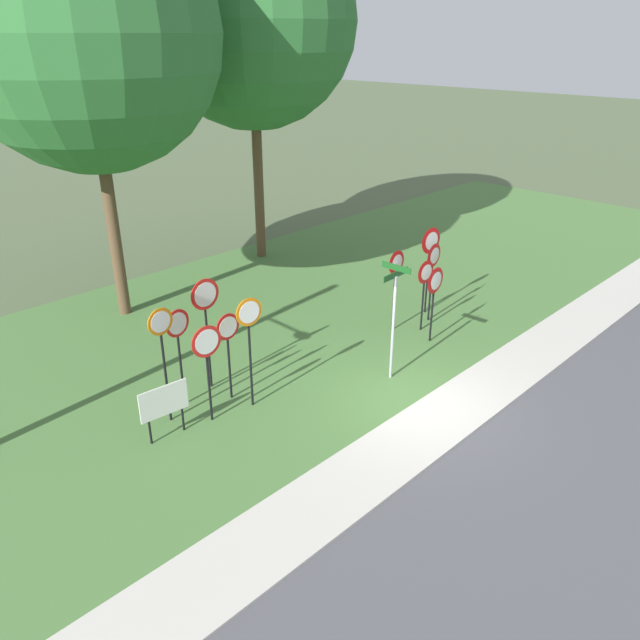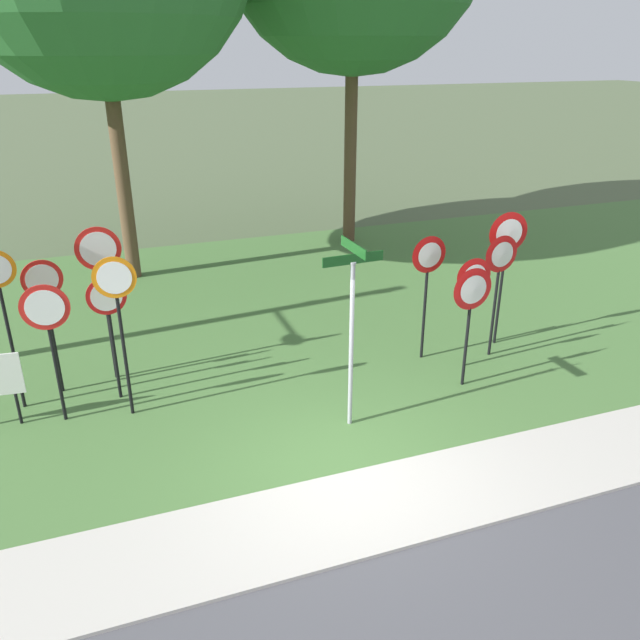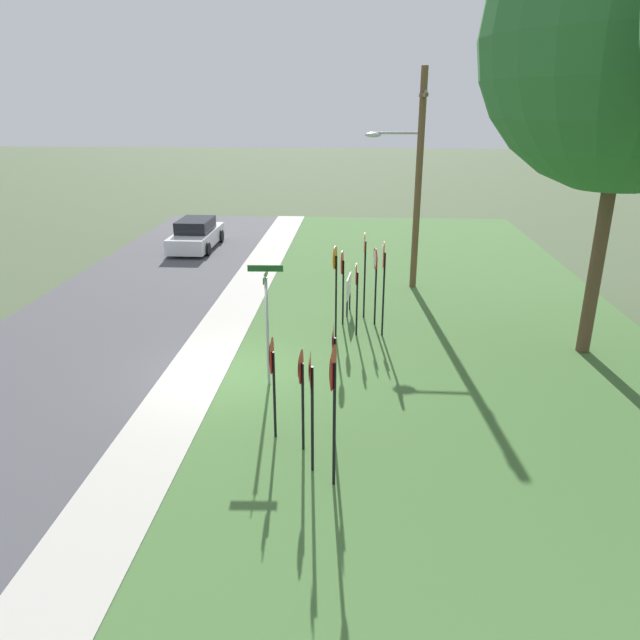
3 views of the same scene
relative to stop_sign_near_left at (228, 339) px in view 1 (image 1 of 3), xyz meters
The scene contains 19 objects.
ground_plane 4.62m from the stop_sign_near_left, 48.82° to the right, with size 160.00×160.00×0.00m, color #4C5B3D.
road_asphalt 8.70m from the stop_sign_near_left, 70.52° to the right, with size 44.00×6.40×0.01m, color #4C4C51.
sidewalk_strip 5.21m from the stop_sign_near_left, 54.92° to the right, with size 44.00×1.60×0.06m, color #BCB7AD.
grass_median 4.26m from the stop_sign_near_left, 43.89° to the left, with size 44.00×12.00×0.04m, color #477038.
stop_sign_near_left is the anchor object (origin of this frame).
stop_sign_near_right 1.60m from the stop_sign_near_left, behind, with size 0.61×0.10×2.75m.
stop_sign_far_left 1.00m from the stop_sign_near_left, 154.14° to the right, with size 0.73×0.11×2.34m.
stop_sign_far_center 1.11m from the stop_sign_near_left, 149.32° to the left, with size 0.65×0.12×2.43m.
stop_sign_far_right 0.91m from the stop_sign_near_left, 91.71° to the left, with size 0.75×0.10×2.83m.
stop_sign_center_tall 0.73m from the stop_sign_near_left, 76.05° to the right, with size 0.65×0.12×2.72m.
yield_sign_near_left 6.01m from the stop_sign_near_left, 15.66° to the right, with size 0.74×0.10×2.20m.
yield_sign_near_right 5.63m from the stop_sign_near_left, ahead, with size 0.69×0.10×2.44m.
yield_sign_far_left 6.29m from the stop_sign_near_left, ahead, with size 0.68×0.11×2.14m.
yield_sign_far_right 7.34m from the stop_sign_near_left, ahead, with size 0.79×0.12×2.72m.
yield_sign_center 6.96m from the stop_sign_near_left, ahead, with size 0.70×0.11×2.41m.
street_name_post 4.00m from the stop_sign_near_left, 31.34° to the right, with size 0.96×0.82×3.01m.
notice_board 2.09m from the stop_sign_near_left, behind, with size 1.10×0.13×1.25m.
oak_tree_left 8.97m from the stop_sign_near_left, 83.13° to the left, with size 7.15×7.15×11.48m.
oak_tree_right 12.37m from the stop_sign_near_left, 45.59° to the left, with size 7.11×7.11×11.83m.
Camera 1 is at (-10.38, -7.09, 7.96)m, focal length 34.81 mm.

